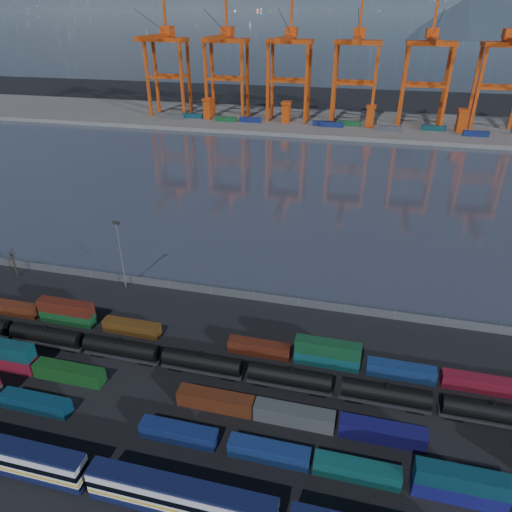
% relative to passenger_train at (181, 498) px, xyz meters
% --- Properties ---
extents(ground, '(700.00, 700.00, 0.00)m').
position_rel_passenger_train_xyz_m(ground, '(-2.95, 20.95, -2.62)').
color(ground, black).
rests_on(ground, ground).
extents(harbor_water, '(700.00, 700.00, 0.00)m').
position_rel_passenger_train_xyz_m(harbor_water, '(-2.95, 125.95, -2.61)').
color(harbor_water, '#323948').
rests_on(harbor_water, ground).
extents(far_quay, '(700.00, 70.00, 2.00)m').
position_rel_passenger_train_xyz_m(far_quay, '(-2.95, 230.95, -1.62)').
color(far_quay, '#514F4C').
rests_on(far_quay, ground).
extents(passenger_train, '(76.57, 3.03, 5.20)m').
position_rel_passenger_train_xyz_m(passenger_train, '(0.00, 0.00, 0.00)').
color(passenger_train, silver).
rests_on(passenger_train, ground).
extents(container_row_south, '(139.52, 2.38, 5.08)m').
position_rel_passenger_train_xyz_m(container_row_south, '(4.26, 10.29, -0.88)').
color(container_row_south, '#3E3F43').
rests_on(container_row_south, ground).
extents(container_row_mid, '(142.12, 2.57, 5.49)m').
position_rel_passenger_train_xyz_m(container_row_mid, '(-22.68, 17.56, -0.97)').
color(container_row_mid, '#484C4E').
rests_on(container_row_mid, ground).
extents(container_row_north, '(141.95, 2.37, 5.05)m').
position_rel_passenger_train_xyz_m(container_row_north, '(-11.31, 31.93, -0.93)').
color(container_row_north, '#101453').
rests_on(container_row_north, ground).
extents(tanker_string, '(138.49, 3.11, 4.45)m').
position_rel_passenger_train_xyz_m(tanker_string, '(-6.11, 24.62, -0.38)').
color(tanker_string, black).
rests_on(tanker_string, ground).
extents(waterfront_fence, '(160.12, 0.12, 2.20)m').
position_rel_passenger_train_xyz_m(waterfront_fence, '(-2.95, 48.95, -1.61)').
color(waterfront_fence, '#595B5E').
rests_on(waterfront_fence, ground).
extents(bare_tree, '(1.93, 1.89, 7.45)m').
position_rel_passenger_train_xyz_m(bare_tree, '(-60.81, 45.38, 1.05)').
color(bare_tree, black).
rests_on(bare_tree, ground).
extents(yard_light_mast, '(1.60, 0.40, 16.60)m').
position_rel_passenger_train_xyz_m(yard_light_mast, '(-32.95, 46.95, 6.68)').
color(yard_light_mast, slate).
rests_on(yard_light_mast, ground).
extents(gantry_cranes, '(198.58, 45.27, 61.30)m').
position_rel_passenger_train_xyz_m(gantry_cranes, '(-10.45, 224.33, 34.96)').
color(gantry_cranes, '#C13F0D').
rests_on(gantry_cranes, ground).
extents(quay_containers, '(172.58, 10.99, 2.60)m').
position_rel_passenger_train_xyz_m(quay_containers, '(-13.94, 216.42, 0.68)').
color(quay_containers, navy).
rests_on(quay_containers, far_quay).
extents(straddle_carriers, '(140.00, 7.00, 11.10)m').
position_rel_passenger_train_xyz_m(straddle_carriers, '(-5.45, 220.95, 5.20)').
color(straddle_carriers, '#C13F0D').
rests_on(straddle_carriers, far_quay).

